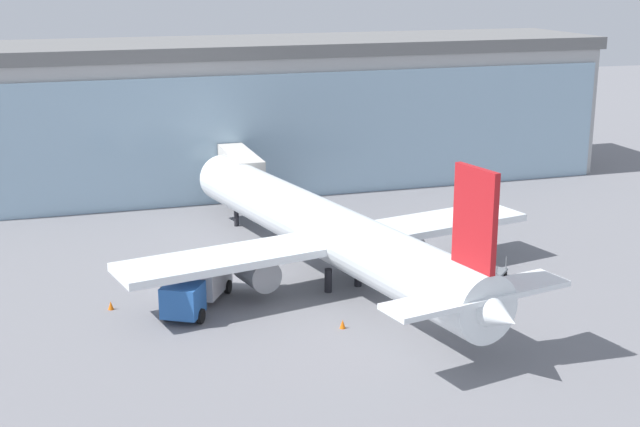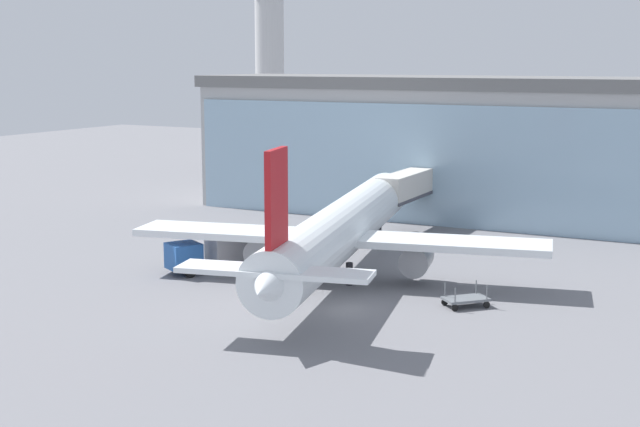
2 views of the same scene
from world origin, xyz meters
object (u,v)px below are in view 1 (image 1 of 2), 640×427
at_px(catering_truck, 199,283).
at_px(safety_cone_wingtip, 111,305).
at_px(jet_bridge, 236,164).
at_px(safety_cone_nose, 343,324).
at_px(airplane, 327,231).
at_px(baggage_cart, 491,274).

bearing_deg(catering_truck, safety_cone_wingtip, -68.78).
height_order(catering_truck, safety_cone_wingtip, catering_truck).
relative_size(jet_bridge, safety_cone_nose, 22.54).
distance_m(airplane, safety_cone_nose, 9.16).
bearing_deg(jet_bridge, catering_truck, 161.50).
relative_size(catering_truck, safety_cone_nose, 13.57).
bearing_deg(airplane, safety_cone_nose, 156.12).
bearing_deg(safety_cone_nose, catering_truck, 140.75).
bearing_deg(safety_cone_nose, airplane, 79.55).
xyz_separation_m(jet_bridge, safety_cone_nose, (0.91, -28.12, -3.85)).
bearing_deg(baggage_cart, jet_bridge, 73.44).
xyz_separation_m(catering_truck, baggage_cart, (19.79, -1.04, -0.97)).
distance_m(baggage_cart, safety_cone_nose, 13.26).
distance_m(jet_bridge, baggage_cart, 26.73).
distance_m(safety_cone_nose, safety_cone_wingtip, 14.75).
height_order(airplane, safety_cone_wingtip, airplane).
bearing_deg(safety_cone_wingtip, airplane, 6.09).
bearing_deg(airplane, baggage_cart, -120.69).
distance_m(airplane, catering_truck, 9.61).
relative_size(jet_bridge, safety_cone_wingtip, 22.54).
height_order(baggage_cart, safety_cone_nose, baggage_cart).
bearing_deg(baggage_cart, safety_cone_wingtip, 129.71).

